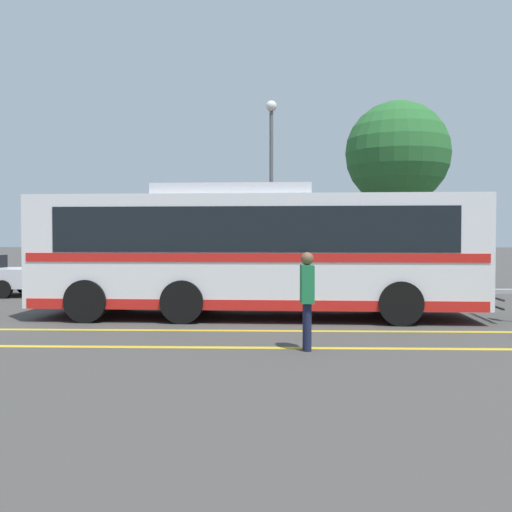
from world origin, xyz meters
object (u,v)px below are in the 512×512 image
object	(u,v)px
pedestrian_0	(307,294)
street_lamp	(271,169)
parked_car_1	(146,276)
tree_0	(398,154)
parked_car_2	(327,275)
transit_bus	(256,249)

from	to	relation	value
pedestrian_0	street_lamp	size ratio (longest dim) A/B	0.24
parked_car_1	tree_0	size ratio (longest dim) A/B	0.67
parked_car_1	pedestrian_0	xyz separation A→B (m)	(4.92, -9.48, 0.30)
parked_car_2	tree_0	size ratio (longest dim) A/B	0.54
parked_car_1	pedestrian_0	bearing A→B (deg)	28.20
parked_car_2	pedestrian_0	distance (m)	9.59
street_lamp	tree_0	distance (m)	5.17
parked_car_1	parked_car_2	world-z (taller)	parked_car_2
parked_car_1	parked_car_2	xyz separation A→B (m)	(6.07, 0.04, 0.05)
pedestrian_0	parked_car_1	bearing A→B (deg)	-155.27
transit_bus	tree_0	xyz separation A→B (m)	(5.26, 8.89, 3.56)
street_lamp	parked_car_2	bearing A→B (deg)	-51.98
transit_bus	pedestrian_0	world-z (taller)	transit_bus
street_lamp	tree_0	bearing A→B (deg)	15.26
parked_car_1	pedestrian_0	size ratio (longest dim) A/B	2.86
transit_bus	street_lamp	world-z (taller)	street_lamp
pedestrian_0	street_lamp	world-z (taller)	street_lamp
transit_bus	tree_0	size ratio (longest dim) A/B	1.53
pedestrian_0	street_lamp	bearing A→B (deg)	-179.24
transit_bus	pedestrian_0	size ratio (longest dim) A/B	6.48
parked_car_2	parked_car_1	bearing A→B (deg)	-88.56
street_lamp	tree_0	size ratio (longest dim) A/B	0.97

